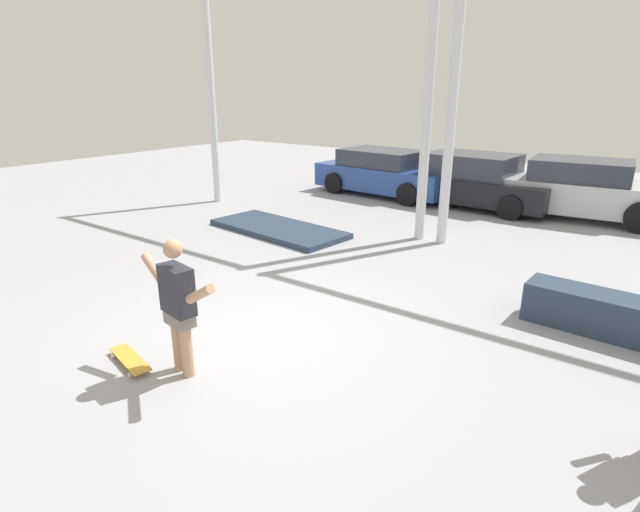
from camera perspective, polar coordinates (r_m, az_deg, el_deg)
ground_plane at (r=6.65m, az=-6.74°, el=-8.96°), size 36.00×36.00×0.00m
skateboarder at (r=5.65m, az=-15.92°, el=-5.12°), size 1.43×0.34×1.58m
skateboard at (r=6.35m, az=-20.87°, el=-10.97°), size 0.82×0.39×0.08m
grind_box at (r=7.51m, az=31.40°, el=-6.15°), size 2.42×0.69×0.54m
manual_pad at (r=11.23m, az=-4.79°, el=3.12°), size 3.35×1.72×0.12m
canopy_support_left at (r=12.09m, az=-1.96°, el=21.44°), size 6.40×0.20×5.84m
parked_car_blue at (r=15.15m, az=7.40°, el=9.38°), size 4.28×2.14×1.32m
parked_car_black at (r=14.16m, az=17.21°, el=8.14°), size 4.19×2.12×1.40m
parked_car_silver at (r=13.83m, az=27.85°, el=6.70°), size 4.14×2.17×1.43m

